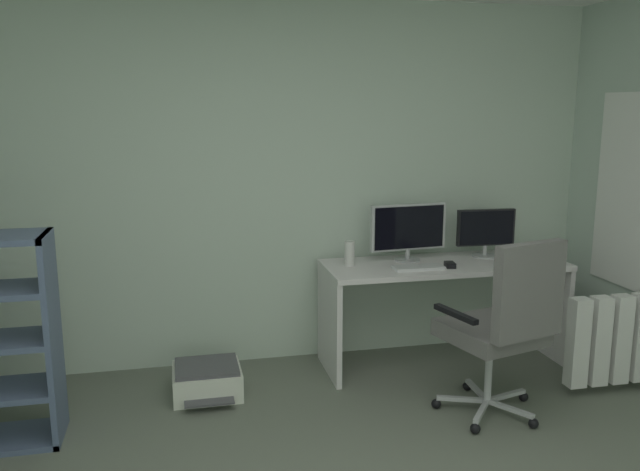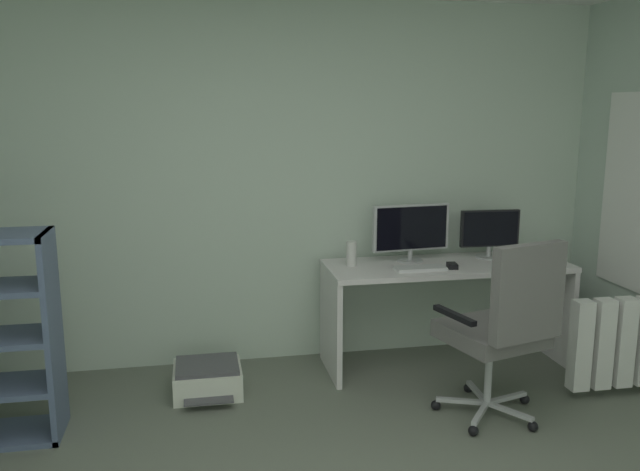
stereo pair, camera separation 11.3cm
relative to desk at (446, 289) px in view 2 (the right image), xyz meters
The scene contains 9 objects.
wall_back 1.47m from the desk, 161.76° to the left, with size 4.79×0.10×2.53m, color silver.
desk is the anchor object (origin of this frame).
monitor_main 0.48m from the desk, 155.16° to the left, with size 0.56×0.18×0.40m.
monitor_secondary 0.53m from the desk, 16.85° to the left, with size 0.43×0.18×0.35m.
keyboard 0.34m from the desk, 151.34° to the right, with size 0.34×0.13×0.02m, color silver.
computer_mouse 0.24m from the desk, 97.87° to the right, with size 0.06×0.10×0.03m, color black.
desktop_speaker 0.72m from the desk, behind, with size 0.07×0.07×0.17m, color silver.
office_chair 0.88m from the desk, 90.48° to the right, with size 0.65×0.69×1.09m.
printer 1.74m from the desk, behind, with size 0.43×0.47×0.20m.
Camera 2 is at (-0.48, -1.96, 1.81)m, focal length 36.60 mm.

